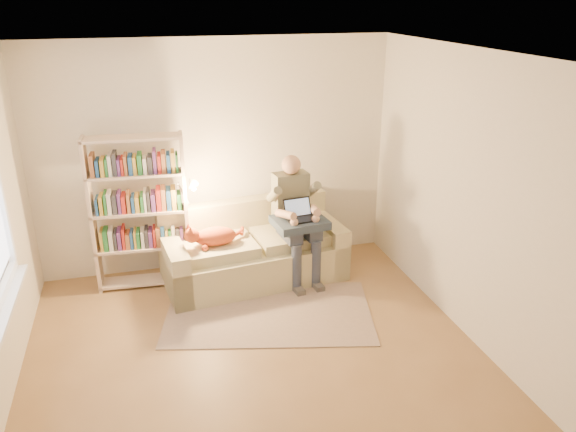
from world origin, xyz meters
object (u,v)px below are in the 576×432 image
object	(u,v)px
cat	(213,236)
sofa	(253,253)
person	(295,212)
laptop	(297,214)
bookshelf	(139,205)

from	to	relation	value
cat	sofa	bearing A→B (deg)	14.76
sofa	person	distance (m)	0.68
sofa	laptop	distance (m)	0.71
laptop	bookshelf	bearing A→B (deg)	160.54
bookshelf	sofa	bearing A→B (deg)	-3.89
cat	laptop	xyz separation A→B (m)	(0.92, -0.04, 0.17)
sofa	laptop	size ratio (longest dim) A/B	6.13
sofa	laptop	world-z (taller)	laptop
cat	bookshelf	bearing A→B (deg)	148.29
cat	bookshelf	world-z (taller)	bookshelf
sofa	person	xyz separation A→B (m)	(0.46, -0.10, 0.48)
laptop	bookshelf	size ratio (longest dim) A/B	0.20
sofa	person	world-z (taller)	person
laptop	sofa	bearing A→B (deg)	147.81
laptop	bookshelf	xyz separation A→B (m)	(-1.63, 0.38, 0.12)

